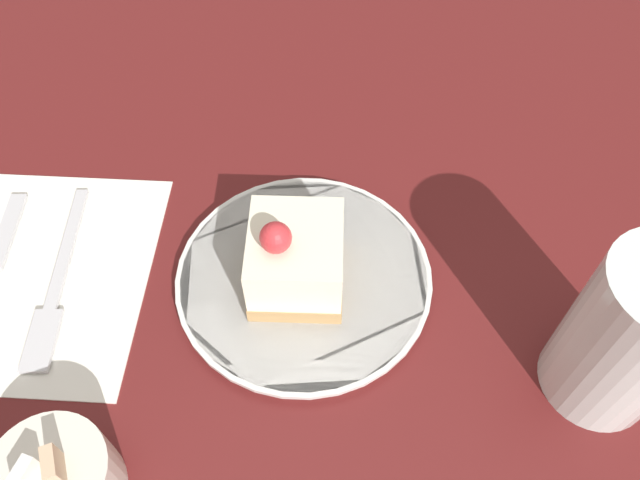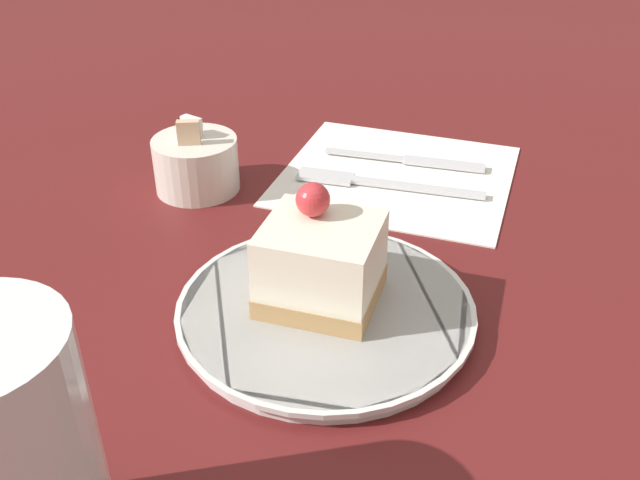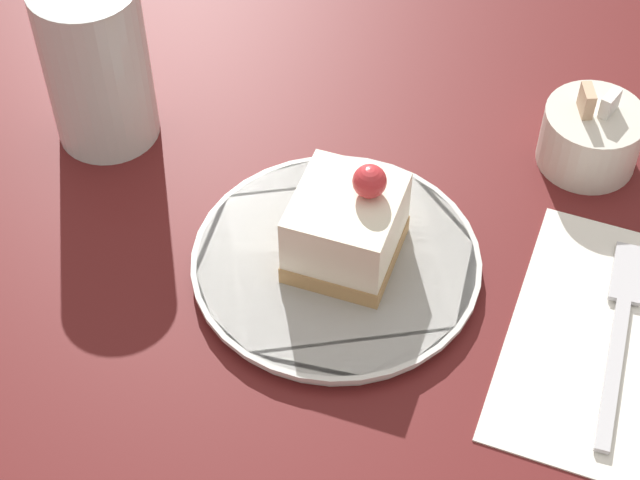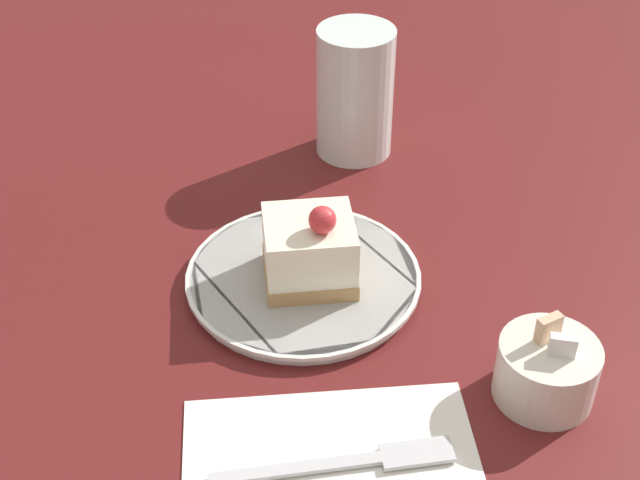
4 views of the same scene
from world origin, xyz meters
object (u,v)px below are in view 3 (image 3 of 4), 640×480
(cake_slice, at_px, (347,226))
(sugar_bowl, at_px, (591,136))
(fork, at_px, (620,323))
(plate, at_px, (336,263))
(drinking_glass, at_px, (97,64))

(cake_slice, relative_size, sugar_bowl, 1.09)
(cake_slice, relative_size, fork, 0.48)
(plate, height_order, fork, plate)
(sugar_bowl, bearing_deg, plate, -136.54)
(cake_slice, xyz_separation_m, sugar_bowl, (0.16, 0.15, -0.02))
(fork, relative_size, sugar_bowl, 2.29)
(plate, xyz_separation_m, fork, (0.20, -0.00, -0.00))
(fork, distance_m, drinking_glass, 0.43)
(cake_slice, bearing_deg, sugar_bowl, 48.87)
(fork, relative_size, drinking_glass, 1.27)
(sugar_bowl, bearing_deg, drinking_glass, -171.07)
(plate, distance_m, fork, 0.20)
(cake_slice, height_order, fork, cake_slice)
(plate, bearing_deg, sugar_bowl, 43.46)
(plate, bearing_deg, drinking_glass, 155.44)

